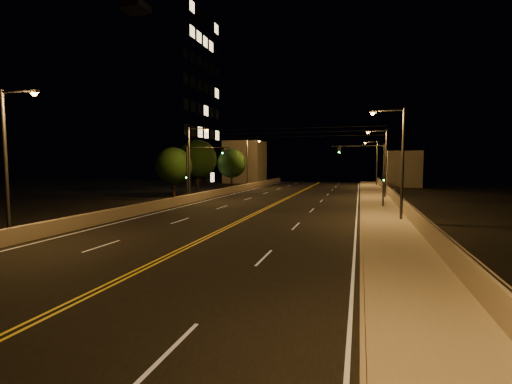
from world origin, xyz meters
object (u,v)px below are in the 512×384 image
(traffic_signal_left, at_px, (195,167))
(tree_2, at_px, (231,163))
(streetlight_1, at_px, (399,157))
(building_tower, at_px, (137,101))
(streetlight_3, at_px, (375,160))
(tree_1, at_px, (197,159))
(streetlight_4, at_px, (9,155))
(tree_0, at_px, (174,166))
(streetlight_2, at_px, (383,159))
(traffic_signal_right, at_px, (373,168))
(streetlight_6, at_px, (249,160))
(streetlight_5, at_px, (191,159))

(traffic_signal_left, relative_size, tree_2, 0.91)
(streetlight_1, bearing_deg, building_tower, 146.20)
(streetlight_1, xyz_separation_m, streetlight_3, (0.00, 43.41, 0.00))
(tree_1, bearing_deg, tree_2, 78.60)
(streetlight_4, relative_size, traffic_signal_left, 1.34)
(tree_0, xyz_separation_m, tree_2, (1.10, 19.13, 0.32))
(streetlight_1, relative_size, tree_1, 1.06)
(streetlight_2, height_order, streetlight_3, same)
(streetlight_3, height_order, tree_2, streetlight_3)
(streetlight_2, height_order, traffic_signal_right, streetlight_2)
(streetlight_3, distance_m, traffic_signal_left, 40.43)
(streetlight_3, xyz_separation_m, traffic_signal_right, (-1.48, -34.94, -0.96))
(streetlight_1, xyz_separation_m, streetlight_2, (0.00, 18.36, 0.00))
(streetlight_3, xyz_separation_m, streetlight_6, (-21.41, -10.79, 0.00))
(tree_1, distance_m, tree_2, 10.12)
(streetlight_6, relative_size, tree_1, 1.06)
(streetlight_2, relative_size, streetlight_3, 1.00)
(streetlight_1, distance_m, traffic_signal_left, 22.04)
(streetlight_2, bearing_deg, streetlight_6, 146.33)
(streetlight_3, xyz_separation_m, building_tower, (-39.07, -17.26, 9.82))
(tree_0, xyz_separation_m, tree_1, (-0.89, 9.23, 0.98))
(streetlight_4, xyz_separation_m, streetlight_6, (0.00, 45.79, 0.00))
(streetlight_1, xyz_separation_m, streetlight_4, (-21.41, -13.17, 0.00))
(streetlight_3, height_order, streetlight_6, same)
(streetlight_3, distance_m, streetlight_6, 23.97)
(streetlight_1, height_order, building_tower, building_tower)
(streetlight_3, distance_m, building_tower, 43.82)
(streetlight_5, distance_m, tree_0, 5.84)
(streetlight_4, distance_m, traffic_signal_right, 29.43)
(tree_2, bearing_deg, building_tower, -155.30)
(streetlight_6, distance_m, tree_1, 11.05)
(streetlight_3, relative_size, streetlight_6, 1.00)
(streetlight_3, relative_size, traffic_signal_right, 1.34)
(traffic_signal_right, bearing_deg, streetlight_5, 176.07)
(streetlight_2, distance_m, tree_2, 28.56)
(traffic_signal_right, bearing_deg, building_tower, 154.80)
(traffic_signal_right, bearing_deg, traffic_signal_left, 180.00)
(streetlight_3, distance_m, traffic_signal_right, 34.99)
(streetlight_6, xyz_separation_m, traffic_signal_right, (19.92, -24.15, -0.96))
(tree_0, relative_size, tree_1, 0.81)
(streetlight_1, distance_m, streetlight_4, 25.13)
(streetlight_1, xyz_separation_m, streetlight_6, (-21.41, 32.62, 0.00))
(streetlight_4, xyz_separation_m, tree_2, (-3.23, 45.95, -0.56))
(streetlight_1, bearing_deg, tree_1, 139.33)
(traffic_signal_right, bearing_deg, streetlight_3, 87.57)
(streetlight_1, relative_size, traffic_signal_left, 1.34)
(traffic_signal_left, bearing_deg, streetlight_4, -92.86)
(streetlight_5, relative_size, building_tower, 0.28)
(streetlight_6, relative_size, building_tower, 0.28)
(streetlight_2, height_order, tree_2, streetlight_2)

